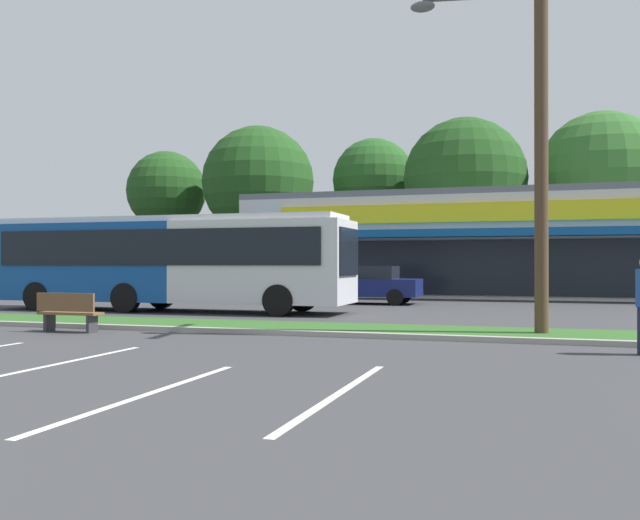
{
  "coord_description": "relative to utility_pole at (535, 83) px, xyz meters",
  "views": [
    {
      "loc": [
        6.33,
        -2.16,
        1.67
      ],
      "look_at": [
        -0.09,
        18.1,
        1.76
      ],
      "focal_mm": 38.84,
      "sensor_mm": 36.0,
      "label": 1
    }
  ],
  "objects": [
    {
      "name": "tree_far_left",
      "position": [
        -26.43,
        29.63,
        1.39
      ],
      "size": [
        5.87,
        5.87,
        10.01
      ],
      "color": "#473323",
      "rests_on": "ground_plane"
    },
    {
      "name": "car_1",
      "position": [
        -6.56,
        11.46,
        -4.87
      ],
      "size": [
        4.28,
        1.99,
        1.54
      ],
      "rotation": [
        0.0,
        0.0,
        3.14
      ],
      "color": "navy",
      "rests_on": "ground_plane"
    },
    {
      "name": "parking_stripe_2",
      "position": [
        -4.65,
        -8.35,
        -5.65
      ],
      "size": [
        0.12,
        4.8,
        0.01
      ],
      "primitive_type": "cube",
      "color": "silver",
      "rests_on": "ground_plane"
    },
    {
      "name": "tree_mid_left",
      "position": [
        -11.26,
        32.56,
        1.99
      ],
      "size": [
        5.94,
        5.94,
        10.64
      ],
      "color": "#473323",
      "rests_on": "ground_plane"
    },
    {
      "name": "tree_mid_right",
      "position": [
        3.87,
        30.79,
        1.51
      ],
      "size": [
        8.06,
        8.06,
        11.2
      ],
      "color": "#473323",
      "rests_on": "ground_plane"
    },
    {
      "name": "bus_stop_bench",
      "position": [
        -10.71,
        -2.03,
        -5.15
      ],
      "size": [
        1.6,
        0.45,
        0.95
      ],
      "rotation": [
        0.0,
        0.0,
        3.14
      ],
      "color": "brown",
      "rests_on": "ground_plane"
    },
    {
      "name": "parking_stripe_1",
      "position": [
        -7.48,
        -6.55,
        -5.65
      ],
      "size": [
        0.12,
        4.8,
        0.01
      ],
      "primitive_type": "cube",
      "color": "silver",
      "rests_on": "ground_plane"
    },
    {
      "name": "parking_stripe_3",
      "position": [
        -2.35,
        -7.57,
        -5.65
      ],
      "size": [
        0.12,
        4.8,
        0.01
      ],
      "primitive_type": "cube",
      "color": "silver",
      "rests_on": "ground_plane"
    },
    {
      "name": "tree_mid",
      "position": [
        -4.49,
        29.39,
        1.44
      ],
      "size": [
        7.91,
        7.91,
        11.06
      ],
      "color": "#473323",
      "rests_on": "ground_plane"
    },
    {
      "name": "storefront_building",
      "position": [
        -2.74,
        21.67,
        -3.07
      ],
      "size": [
        23.48,
        12.44,
        5.17
      ],
      "color": "beige",
      "rests_on": "ground_plane"
    },
    {
      "name": "grass_median",
      "position": [
        -6.25,
        0.12,
        -5.6
      ],
      "size": [
        56.0,
        2.2,
        0.12
      ],
      "primitive_type": "cube",
      "color": "#2D5B23",
      "rests_on": "ground_plane"
    },
    {
      "name": "utility_pole",
      "position": [
        0.0,
        0.0,
        0.0
      ],
      "size": [
        3.11,
        2.39,
        10.61
      ],
      "color": "#4C3826",
      "rests_on": "ground_plane"
    },
    {
      "name": "curb_lip",
      "position": [
        -6.25,
        -1.1,
        -5.6
      ],
      "size": [
        56.0,
        0.24,
        0.12
      ],
      "primitive_type": "cube",
      "color": "#99968C",
      "rests_on": "ground_plane"
    },
    {
      "name": "tree_left",
      "position": [
        -18.63,
        28.62,
        1.65
      ],
      "size": [
        7.8,
        7.8,
        11.22
      ],
      "color": "#473323",
      "rests_on": "ground_plane"
    },
    {
      "name": "city_bus",
      "position": [
        -12.16,
        5.21,
        -3.89
      ],
      "size": [
        12.94,
        2.74,
        3.25
      ],
      "rotation": [
        0.0,
        0.0,
        0.01
      ],
      "color": "#144793",
      "rests_on": "ground_plane"
    }
  ]
}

